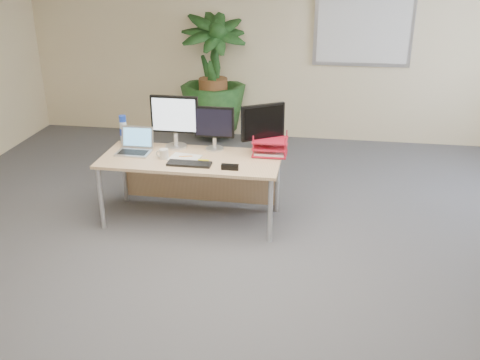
% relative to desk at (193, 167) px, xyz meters
% --- Properties ---
extents(floor, '(8.00, 8.00, 0.00)m').
position_rel_desk_xyz_m(floor, '(0.52, -1.33, -0.53)').
color(floor, '#49494E').
rests_on(floor, ground).
extents(back_wall, '(7.00, 0.04, 2.70)m').
position_rel_desk_xyz_m(back_wall, '(0.52, 2.67, 0.82)').
color(back_wall, beige).
rests_on(back_wall, floor).
extents(whiteboard, '(1.30, 0.04, 0.95)m').
position_rel_desk_xyz_m(whiteboard, '(1.72, 2.63, 1.02)').
color(whiteboard, silver).
rests_on(whiteboard, back_wall).
extents(desk, '(1.76, 0.75, 0.67)m').
position_rel_desk_xyz_m(desk, '(0.00, 0.00, 0.00)').
color(desk, tan).
rests_on(desk, floor).
extents(floor_plant, '(1.08, 1.08, 1.50)m').
position_rel_desk_xyz_m(floor_plant, '(-0.28, 2.37, 0.22)').
color(floor_plant, '#143815').
rests_on(floor_plant, floor).
extents(monitor_left, '(0.48, 0.22, 0.54)m').
position_rel_desk_xyz_m(monitor_left, '(-0.22, 0.17, 0.45)').
color(monitor_left, silver).
rests_on(monitor_left, desk).
extents(monitor_right, '(0.40, 0.18, 0.44)m').
position_rel_desk_xyz_m(monitor_right, '(0.19, 0.17, 0.40)').
color(monitor_right, silver).
rests_on(monitor_right, desk).
extents(monitor_dark, '(0.40, 0.27, 0.50)m').
position_rel_desk_xyz_m(monitor_dark, '(0.68, 0.13, 0.43)').
color(monitor_dark, silver).
rests_on(monitor_dark, desk).
extents(laptop, '(0.33, 0.29, 0.24)m').
position_rel_desk_xyz_m(laptop, '(-0.59, -0.01, 0.20)').
color(laptop, '#B6B6BA').
rests_on(laptop, desk).
extents(keyboard, '(0.42, 0.14, 0.02)m').
position_rel_desk_xyz_m(keyboard, '(0.03, -0.28, 0.15)').
color(keyboard, black).
rests_on(keyboard, desk).
extents(coffee_mug, '(0.13, 0.09, 0.10)m').
position_rel_desk_xyz_m(coffee_mug, '(-0.25, -0.16, 0.19)').
color(coffee_mug, silver).
rests_on(coffee_mug, desk).
extents(spiral_notebook, '(0.32, 0.25, 0.01)m').
position_rel_desk_xyz_m(spiral_notebook, '(-0.05, -0.12, 0.15)').
color(spiral_notebook, silver).
rests_on(spiral_notebook, desk).
extents(orange_pen, '(0.13, 0.04, 0.01)m').
position_rel_desk_xyz_m(orange_pen, '(-0.05, -0.10, 0.16)').
color(orange_pen, orange).
rests_on(orange_pen, spiral_notebook).
extents(yellow_highlighter, '(0.11, 0.02, 0.02)m').
position_rel_desk_xyz_m(yellow_highlighter, '(0.14, -0.15, 0.15)').
color(yellow_highlighter, '#F9F31A').
rests_on(yellow_highlighter, desk).
extents(water_bottle, '(0.08, 0.08, 0.30)m').
position_rel_desk_xyz_m(water_bottle, '(-0.78, 0.21, 0.28)').
color(water_bottle, silver).
rests_on(water_bottle, desk).
extents(letter_tray, '(0.34, 0.25, 0.16)m').
position_rel_desk_xyz_m(letter_tray, '(0.76, 0.11, 0.21)').
color(letter_tray, '#B4162D').
rests_on(letter_tray, desk).
extents(stapler, '(0.16, 0.04, 0.05)m').
position_rel_desk_xyz_m(stapler, '(0.43, -0.33, 0.17)').
color(stapler, black).
rests_on(stapler, desk).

